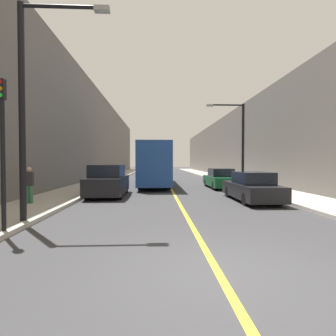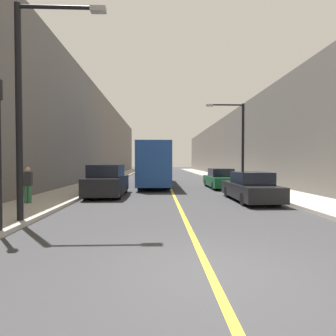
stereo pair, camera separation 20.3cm
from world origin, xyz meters
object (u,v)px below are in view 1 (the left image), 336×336
object	(u,v)px
traffic_light	(3,149)
pedestrian	(29,184)
car_right_near	(252,188)
car_right_mid	(220,179)
bus	(155,164)
parked_suv_left	(108,182)
street_lamp_left	(31,95)
street_lamp_right	(239,138)

from	to	relation	value
traffic_light	pedestrian	xyz separation A→B (m)	(-1.62, 4.87, -1.40)
car_right_near	car_right_mid	distance (m)	6.78
bus	parked_suv_left	size ratio (longest dim) A/B	2.54
bus	street_lamp_left	distance (m)	15.27
parked_suv_left	pedestrian	xyz separation A→B (m)	(-2.95, -3.48, 0.15)
car_right_mid	street_lamp_left	size ratio (longest dim) A/B	0.68
bus	car_right_near	xyz separation A→B (m)	(5.11, -9.80, -1.19)
parked_suv_left	street_lamp_right	world-z (taller)	street_lamp_right
street_lamp_left	traffic_light	xyz separation A→B (m)	(-0.19, -1.26, -1.78)
street_lamp_right	traffic_light	xyz separation A→B (m)	(-10.48, -12.19, -1.43)
car_right_mid	street_lamp_left	world-z (taller)	street_lamp_left
street_lamp_right	parked_suv_left	bearing A→B (deg)	-157.24
bus	street_lamp_right	bearing A→B (deg)	-29.78
car_right_mid	street_lamp_right	size ratio (longest dim) A/B	0.75
parked_suv_left	car_right_mid	distance (m)	9.06
car_right_near	street_lamp_right	size ratio (longest dim) A/B	0.76
traffic_light	pedestrian	distance (m)	5.31
car_right_near	traffic_light	bearing A→B (deg)	-146.66
car_right_mid	traffic_light	bearing A→B (deg)	-125.67
street_lamp_left	car_right_near	bearing A→B (deg)	28.00
parked_suv_left	bus	bearing A→B (deg)	69.86
parked_suv_left	car_right_mid	xyz separation A→B (m)	(7.87, 4.48, -0.18)
bus	car_right_near	world-z (taller)	bus
car_right_near	street_lamp_right	bearing A→B (deg)	78.18
car_right_near	pedestrian	world-z (taller)	pedestrian
street_lamp_right	pedestrian	xyz separation A→B (m)	(-12.09, -7.32, -2.83)
pedestrian	street_lamp_left	bearing A→B (deg)	-63.41
bus	traffic_light	xyz separation A→B (m)	(-4.08, -15.84, 0.54)
parked_suv_left	car_right_near	size ratio (longest dim) A/B	0.98
car_right_near	car_right_mid	xyz separation A→B (m)	(0.02, 6.78, 0.00)
bus	street_lamp_left	world-z (taller)	street_lamp_left
street_lamp_right	pedestrian	world-z (taller)	street_lamp_right
parked_suv_left	street_lamp_left	distance (m)	7.92
parked_suv_left	car_right_near	xyz separation A→B (m)	(7.86, -2.30, -0.18)
car_right_near	pedestrian	size ratio (longest dim) A/B	2.86
car_right_mid	street_lamp_right	distance (m)	3.46
bus	street_lamp_left	xyz separation A→B (m)	(-3.90, -14.58, 2.32)
parked_suv_left	street_lamp_left	world-z (taller)	street_lamp_left
traffic_light	street_lamp_left	bearing A→B (deg)	81.53
parked_suv_left	street_lamp_right	size ratio (longest dim) A/B	0.74
car_right_near	street_lamp_left	distance (m)	10.79
street_lamp_right	traffic_light	distance (m)	16.13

